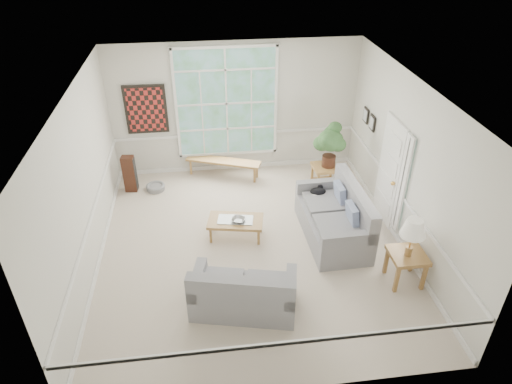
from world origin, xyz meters
TOP-DOWN VIEW (x-y plane):
  - floor at (0.00, 0.00)m, footprint 5.50×6.00m
  - ceiling at (0.00, 0.00)m, footprint 5.50×6.00m
  - wall_back at (0.00, 3.00)m, footprint 5.50×0.02m
  - wall_front at (0.00, -3.00)m, footprint 5.50×0.02m
  - wall_left at (-2.75, 0.00)m, footprint 0.02×6.00m
  - wall_right at (2.75, 0.00)m, footprint 0.02×6.00m
  - window_back at (-0.20, 2.96)m, footprint 2.30×0.08m
  - entry_door at (2.71, 0.60)m, footprint 0.08×0.90m
  - door_sidelight at (2.71, -0.03)m, footprint 0.08×0.26m
  - wall_art at (-1.95, 2.95)m, footprint 0.90×0.06m
  - wall_frame_near at (2.71, 1.75)m, footprint 0.04×0.26m
  - wall_frame_far at (2.71, 2.15)m, footprint 0.04×0.26m
  - loveseat_right at (1.53, 0.10)m, footprint 1.04×1.94m
  - loveseat_front at (-0.31, -1.48)m, footprint 1.74×1.17m
  - coffee_table at (-0.27, 0.33)m, footprint 1.11×0.74m
  - pewter_bowl at (-0.22, 0.28)m, footprint 0.40×0.40m
  - window_bench at (-0.34, 2.65)m, footprint 1.73×0.93m
  - end_table at (1.84, 1.84)m, footprint 0.57×0.57m
  - houseplant at (1.90, 1.84)m, footprint 0.74×0.74m
  - side_table at (2.40, -1.23)m, footprint 0.57×0.57m
  - table_lamp at (2.38, -1.25)m, footprint 0.51×0.51m
  - pet_bed at (-1.88, 2.23)m, footprint 0.54×0.54m
  - floor_speaker at (-2.40, 2.27)m, footprint 0.28×0.23m
  - cat at (1.40, 0.77)m, footprint 0.35×0.28m

SIDE VIEW (x-z plane):
  - floor at x=0.00m, z-range -0.01..0.00m
  - pet_bed at x=-1.88m, z-range 0.00..0.12m
  - coffee_table at x=-0.27m, z-range 0.00..0.38m
  - window_bench at x=-0.34m, z-range 0.00..0.40m
  - end_table at x=1.84m, z-range 0.00..0.54m
  - side_table at x=2.40m, z-range 0.00..0.58m
  - floor_speaker at x=-2.40m, z-range 0.00..0.83m
  - pewter_bowl at x=-0.22m, z-range 0.38..0.45m
  - loveseat_front at x=-0.31m, z-range 0.00..0.86m
  - loveseat_right at x=1.53m, z-range 0.00..1.04m
  - cat at x=1.40m, z-range 0.53..0.68m
  - table_lamp at x=2.38m, z-range 0.58..1.27m
  - houseplant at x=1.90m, z-range 0.54..1.54m
  - entry_door at x=2.71m, z-range 0.00..2.10m
  - door_sidelight at x=2.71m, z-range 0.20..2.10m
  - wall_back at x=0.00m, z-range 0.00..3.00m
  - wall_front at x=0.00m, z-range 0.00..3.00m
  - wall_left at x=-2.75m, z-range 0.00..3.00m
  - wall_right at x=2.75m, z-range 0.00..3.00m
  - wall_frame_near at x=2.71m, z-range 1.39..1.71m
  - wall_frame_far at x=2.71m, z-range 1.39..1.71m
  - wall_art at x=-1.95m, z-range 1.05..2.15m
  - window_back at x=-0.20m, z-range 0.45..2.85m
  - ceiling at x=0.00m, z-range 2.99..3.01m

